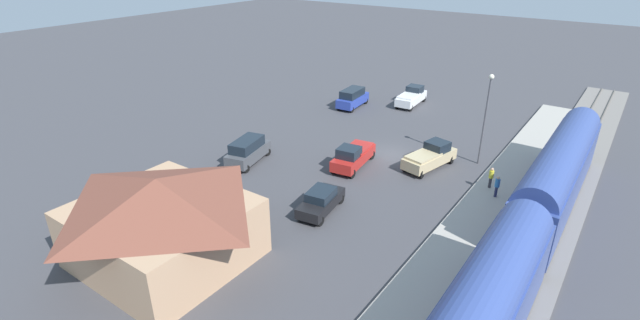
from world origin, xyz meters
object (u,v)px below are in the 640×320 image
object	(u,v)px
passenger_train	(526,231)
pickup_red	(353,156)
pedestrian_on_platform	(491,176)
pedestrian_waiting_far	(497,185)
suv_blue	(353,98)
station_building	(162,219)
sedan_black	(321,201)
pickup_tan	(430,156)
light_pole_near_platform	(486,109)
suv_charcoal	(248,151)
pickup_white	(412,97)

from	to	relation	value
passenger_train	pickup_red	world-z (taller)	passenger_train
pedestrian_on_platform	pedestrian_waiting_far	world-z (taller)	same
pedestrian_on_platform	suv_blue	xyz separation A→B (m)	(19.75, -11.55, -0.13)
pedestrian_on_platform	station_building	bearing A→B (deg)	56.17
pedestrian_on_platform	sedan_black	world-z (taller)	pedestrian_on_platform
pickup_tan	station_building	bearing A→B (deg)	69.73
pedestrian_waiting_far	sedan_black	bearing A→B (deg)	42.38
sedan_black	pickup_red	size ratio (longest dim) A/B	0.84
pickup_red	light_pole_near_platform	size ratio (longest dim) A/B	0.70
pedestrian_waiting_far	suv_charcoal	size ratio (longest dim) A/B	0.33
station_building	suv_blue	world-z (taller)	station_building
passenger_train	pedestrian_waiting_far	distance (m)	8.84
passenger_train	pedestrian_on_platform	xyz separation A→B (m)	(4.46, -9.09, -1.58)
pedestrian_waiting_far	pickup_tan	size ratio (longest dim) A/B	0.30
station_building	pickup_tan	size ratio (longest dim) A/B	1.78
station_building	pickup_red	distance (m)	18.03
passenger_train	suv_charcoal	distance (m)	23.73
pickup_white	pickup_tan	world-z (taller)	same
sedan_black	station_building	bearing A→B (deg)	65.78
sedan_black	pickup_tan	xyz separation A→B (m)	(-3.45, -11.52, 0.15)
suv_blue	light_pole_near_platform	distance (m)	19.18
passenger_train	suv_charcoal	xyz separation A→B (m)	(23.58, -2.04, -1.71)
suv_charcoal	suv_blue	world-z (taller)	same
pedestrian_on_platform	sedan_black	size ratio (longest dim) A/B	0.36
suv_charcoal	station_building	bearing A→B (deg)	113.01
suv_blue	pickup_red	bearing A→B (deg)	121.82
pedestrian_waiting_far	light_pole_near_platform	xyz separation A→B (m)	(3.14, -5.73, 3.76)
pedestrian_waiting_far	suv_charcoal	distance (m)	20.76
passenger_train	sedan_black	size ratio (longest dim) A/B	7.91
suv_blue	light_pole_near_platform	bearing A→B (deg)	158.05
passenger_train	light_pole_near_platform	world-z (taller)	light_pole_near_platform
pickup_red	light_pole_near_platform	xyz separation A→B (m)	(-8.74, -6.96, 4.01)
suv_blue	pickup_tan	size ratio (longest dim) A/B	0.88
pickup_red	light_pole_near_platform	distance (m)	11.87
passenger_train	station_building	distance (m)	21.15
station_building	light_pole_near_platform	xyz separation A→B (m)	(-11.20, -24.73, 2.17)
light_pole_near_platform	pickup_red	bearing A→B (deg)	38.51
passenger_train	pickup_red	xyz separation A→B (m)	(15.54, -6.66, -1.83)
pedestrian_on_platform	suv_charcoal	world-z (taller)	suv_charcoal
pedestrian_waiting_far	pickup_tan	xyz separation A→B (m)	(6.38, -2.55, -0.25)
light_pole_near_platform	sedan_black	bearing A→B (deg)	65.53
pedestrian_on_platform	light_pole_near_platform	world-z (taller)	light_pole_near_platform
pickup_tan	light_pole_near_platform	world-z (taller)	light_pole_near_platform
suv_charcoal	light_pole_near_platform	xyz separation A→B (m)	(-16.78, -11.58, 3.89)
pickup_white	sedan_black	size ratio (longest dim) A/B	1.16
pedestrian_waiting_far	light_pole_near_platform	world-z (taller)	light_pole_near_platform
station_building	pickup_white	distance (m)	36.63
passenger_train	pedestrian_waiting_far	size ratio (longest dim) A/B	21.84
station_building	suv_charcoal	world-z (taller)	station_building
suv_charcoal	pickup_white	size ratio (longest dim) A/B	0.95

